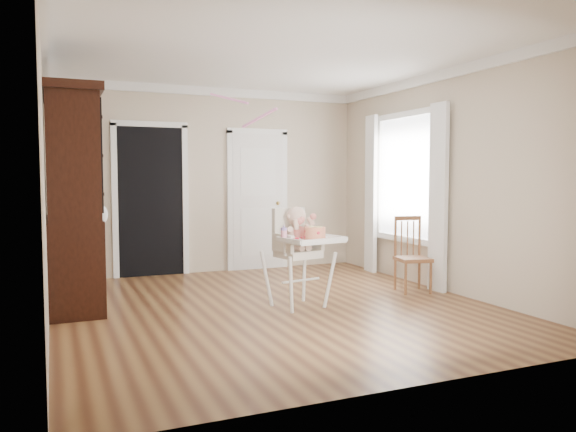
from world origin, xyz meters
name	(u,v)px	position (x,y,z in m)	size (l,w,h in m)	color
floor	(275,307)	(0.00, 0.00, 0.00)	(5.00, 5.00, 0.00)	#502E1B
ceiling	(275,53)	(0.00, 0.00, 2.70)	(5.00, 5.00, 0.00)	white
wall_back	(212,181)	(0.00, 2.50, 1.35)	(4.50, 4.50, 0.00)	#C1B296
wall_left	(45,183)	(-2.25, 0.00, 1.35)	(5.00, 5.00, 0.00)	#C1B296
wall_right	(446,181)	(2.25, 0.00, 1.35)	(5.00, 5.00, 0.00)	#C1B296
crown_molding	(275,59)	(0.00, 0.00, 2.64)	(4.50, 5.00, 0.12)	white
doorway	(151,198)	(-0.90, 2.48, 1.11)	(1.06, 0.05, 2.22)	black
closet_door	(258,202)	(0.70, 2.48, 1.02)	(0.96, 0.09, 2.13)	white
window_right	(403,186)	(2.18, 0.80, 1.29)	(0.13, 1.84, 2.30)	white
high_chair	(298,245)	(0.23, -0.09, 0.67)	(0.75, 0.88, 1.09)	white
baby	(297,230)	(0.23, -0.06, 0.83)	(0.35, 0.26, 0.49)	beige
cake	(315,233)	(0.31, -0.35, 0.82)	(0.28, 0.28, 0.13)	silver
sippy_cup	(284,233)	(-0.01, -0.26, 0.82)	(0.07, 0.07, 0.16)	pink
china_cabinet	(73,200)	(-1.99, 0.81, 1.16)	(0.61, 1.37, 2.32)	black
dining_chair	(412,257)	(1.85, 0.13, 0.43)	(0.44, 0.44, 0.92)	brown
streamer	(229,99)	(-0.54, -0.11, 2.18)	(0.03, 0.50, 0.02)	#FF93D1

